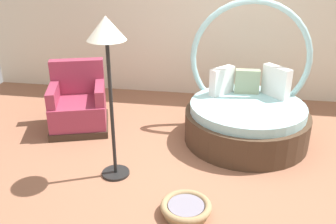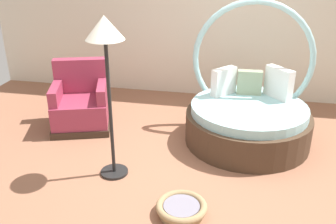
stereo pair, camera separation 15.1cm
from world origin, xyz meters
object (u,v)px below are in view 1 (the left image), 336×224
red_armchair (79,106)px  floor_lamp (107,45)px  pet_basket (186,208)px  round_daybed (247,113)px

red_armchair → floor_lamp: bearing=-52.3°
floor_lamp → pet_basket: bearing=-32.7°
red_armchair → pet_basket: size_ratio=1.97×
pet_basket → floor_lamp: size_ratio=0.28×
pet_basket → floor_lamp: 1.80m
round_daybed → pet_basket: bearing=-109.3°
red_armchair → pet_basket: bearing=-44.0°
floor_lamp → round_daybed: bearing=38.0°
round_daybed → red_armchair: 2.38m
round_daybed → floor_lamp: 2.23m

